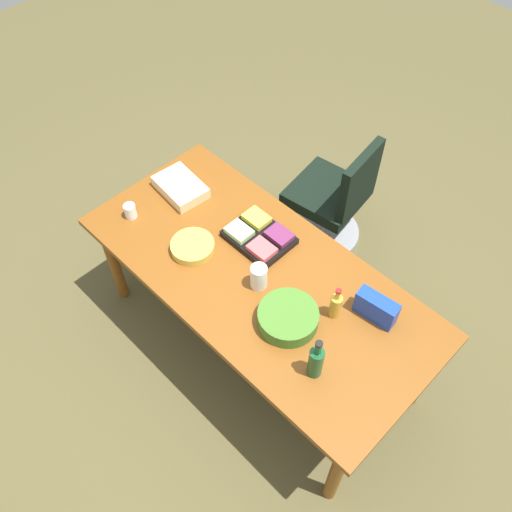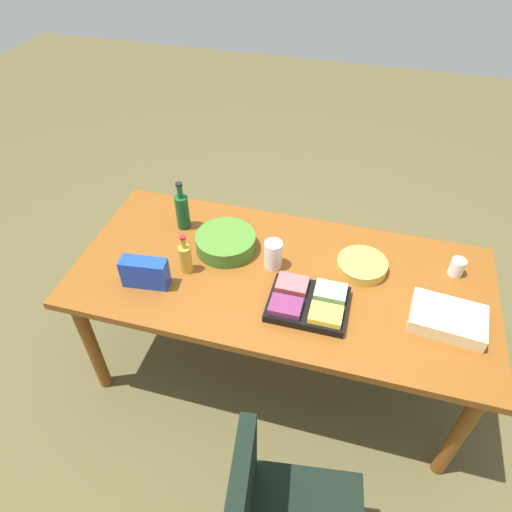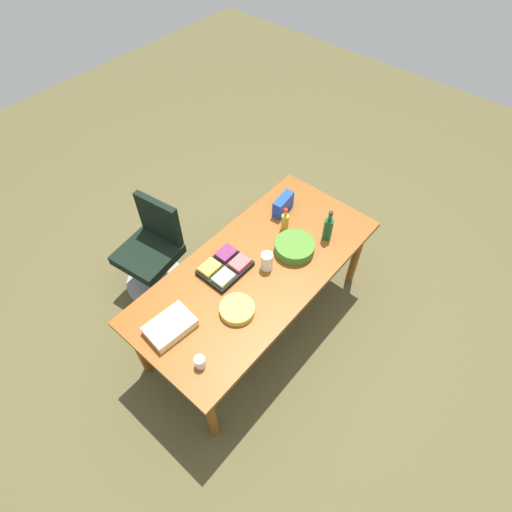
% 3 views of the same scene
% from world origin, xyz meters
% --- Properties ---
extents(ground_plane, '(10.00, 10.00, 0.00)m').
position_xyz_m(ground_plane, '(0.00, 0.00, 0.00)').
color(ground_plane, brown).
extents(conference_table, '(2.05, 0.95, 0.78)m').
position_xyz_m(conference_table, '(0.00, 0.00, 0.70)').
color(conference_table, brown).
rests_on(conference_table, ground).
extents(office_chair, '(0.56, 0.56, 0.91)m').
position_xyz_m(office_chair, '(-0.27, 1.01, 0.36)').
color(office_chair, gray).
rests_on(office_chair, ground).
extents(sheet_cake, '(0.34, 0.25, 0.07)m').
position_xyz_m(sheet_cake, '(-0.78, 0.11, 0.81)').
color(sheet_cake, beige).
rests_on(sheet_cake, conference_table).
extents(chip_bowl, '(0.29, 0.29, 0.05)m').
position_xyz_m(chip_bowl, '(-0.38, -0.14, 0.81)').
color(chip_bowl, gold).
rests_on(chip_bowl, conference_table).
extents(dressing_bottle, '(0.07, 0.07, 0.22)m').
position_xyz_m(dressing_bottle, '(0.46, 0.09, 0.86)').
color(dressing_bottle, gold).
rests_on(dressing_bottle, conference_table).
extents(chip_bag_blue, '(0.23, 0.11, 0.15)m').
position_xyz_m(chip_bag_blue, '(0.61, 0.23, 0.85)').
color(chip_bag_blue, '#173AB1').
rests_on(chip_bag_blue, conference_table).
extents(mayo_jar, '(0.11, 0.11, 0.15)m').
position_xyz_m(mayo_jar, '(0.06, -0.05, 0.85)').
color(mayo_jar, white).
rests_on(mayo_jar, conference_table).
extents(fruit_platter, '(0.36, 0.28, 0.07)m').
position_xyz_m(fruit_platter, '(-0.17, 0.17, 0.81)').
color(fruit_platter, black).
rests_on(fruit_platter, conference_table).
extents(wine_bottle, '(0.08, 0.08, 0.29)m').
position_xyz_m(wine_bottle, '(0.60, -0.22, 0.89)').
color(wine_bottle, '#134A24').
rests_on(wine_bottle, conference_table).
extents(paper_cup, '(0.08, 0.08, 0.09)m').
position_xyz_m(paper_cup, '(-0.83, -0.23, 0.82)').
color(paper_cup, white).
rests_on(paper_cup, conference_table).
extents(salad_bowl, '(0.33, 0.33, 0.09)m').
position_xyz_m(salad_bowl, '(0.32, -0.11, 0.82)').
color(salad_bowl, '#406F25').
rests_on(salad_bowl, conference_table).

